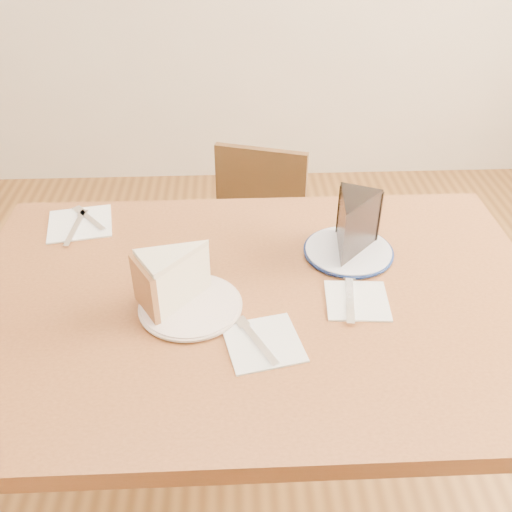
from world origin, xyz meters
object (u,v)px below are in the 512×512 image
Objects in this scene: chair_far at (252,252)px; plate_navy at (348,251)px; carrot_cake at (179,277)px; plate_cream at (191,306)px; table at (257,331)px; chocolate_cake at (351,229)px.

plate_navy is (0.20, -0.51, 0.35)m from chair_far.
plate_navy is at bearing 128.44° from chair_far.
carrot_cake is at bearing -157.26° from plate_navy.
chair_far is 0.65m from plate_navy.
table is at bearing 14.78° from plate_cream.
chair_far is at bearing 88.75° from table.
plate_navy is (0.21, 0.14, 0.10)m from table.
chocolate_cake reaches higher than chair_far.
table is 0.27m from plate_navy.
plate_cream is 1.47× the size of chocolate_cake.
carrot_cake reaches higher than chair_far.
plate_navy is at bearing 82.71° from carrot_cake.
table is at bearing 65.24° from carrot_cake.
carrot_cake is at bearing -174.74° from table.
chocolate_cake reaches higher than carrot_cake.
carrot_cake is at bearing 132.84° from plate_cream.
plate_cream is at bearing 95.33° from chair_far.
plate_cream is at bearing 50.53° from chocolate_cake.
chair_far is at bearing 111.05° from plate_navy.
plate_cream is 1.02× the size of plate_navy.
plate_navy is 1.45× the size of chocolate_cake.
chair_far is 0.80m from carrot_cake.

